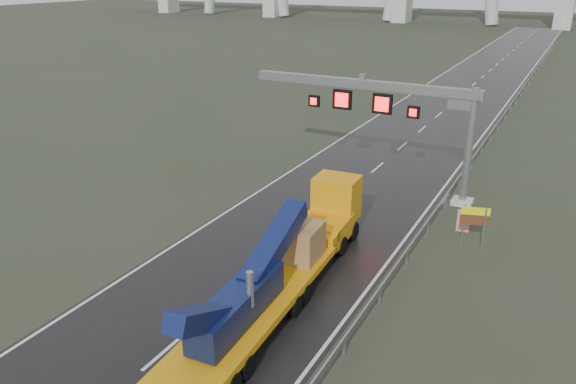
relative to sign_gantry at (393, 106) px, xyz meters
The scene contains 7 objects.
ground 18.96m from the sign_gantry, 96.67° to the right, with size 400.00×400.00×0.00m, color #2D3525.
road 22.81m from the sign_gantry, 95.46° to the left, with size 11.00×200.00×0.02m, color black.
guardrail 13.57m from the sign_gantry, 71.60° to the left, with size 0.20×140.00×1.40m, color gray, non-canonical shape.
sign_gantry is the anchor object (origin of this frame).
heavy_haul_truck 14.36m from the sign_gantry, 90.33° to the right, with size 3.46×17.36×4.05m.
exit_sign_pair 9.66m from the sign_gantry, 42.69° to the right, with size 1.37×0.47×2.43m.
striped_barrier 8.46m from the sign_gantry, 34.45° to the right, with size 0.69×0.37×1.17m, color red.
Camera 1 is at (12.35, -15.28, 13.52)m, focal length 35.00 mm.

